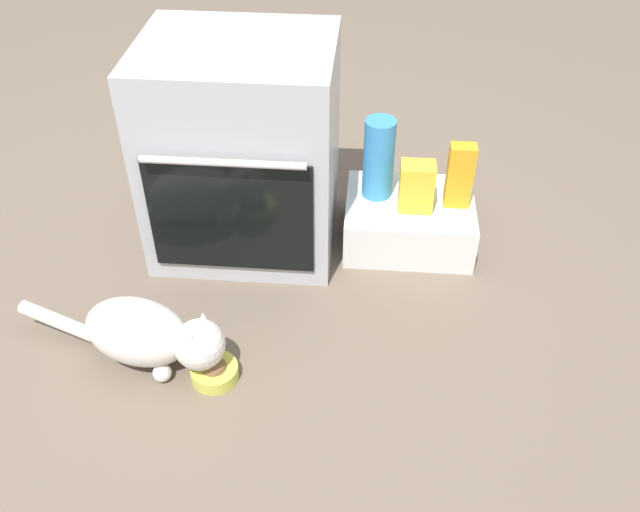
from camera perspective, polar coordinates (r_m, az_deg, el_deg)
The scene contains 8 objects.
ground at distance 2.37m, azimuth -6.20°, elevation -3.78°, with size 8.00×8.00×0.00m, color #6B5B4C.
oven at distance 2.44m, azimuth -6.40°, elevation 8.70°, with size 0.64×0.58×0.76m.
pantry_cabinet at distance 2.58m, azimuth 7.31°, elevation 2.91°, with size 0.46×0.37×0.18m, color white.
food_bowl at distance 2.13m, azimuth -8.69°, elevation -9.36°, with size 0.14×0.14×0.08m.
cat at distance 2.15m, azimuth -13.98°, elevation -6.27°, with size 0.70×0.28×0.22m.
water_bottle at distance 2.48m, azimuth 4.86°, elevation 8.01°, with size 0.11×0.11×0.30m, color #388CD1.
juice_carton at distance 2.48m, azimuth 11.45°, elevation 6.51°, with size 0.09×0.06×0.24m, color orange.
snack_bag at distance 2.45m, azimuth 7.96°, elevation 5.68°, with size 0.12×0.09×0.18m, color yellow.
Camera 1 is at (0.40, -1.68, 1.63)m, focal length 38.81 mm.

